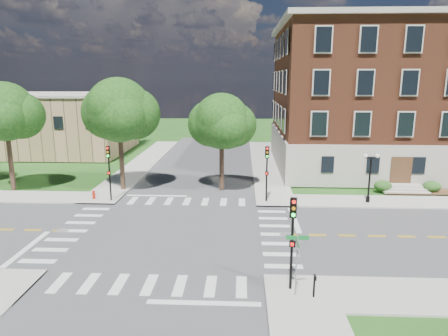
{
  "coord_description": "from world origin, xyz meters",
  "views": [
    {
      "loc": [
        4.75,
        -25.93,
        10.54
      ],
      "look_at": [
        3.27,
        6.5,
        3.2
      ],
      "focal_mm": 32.0,
      "sensor_mm": 36.0,
      "label": 1
    }
  ],
  "objects_px": {
    "traffic_signal_nw": "(109,166)",
    "street_sign_pole": "(297,253)",
    "push_button_post": "(314,284)",
    "traffic_signal_se": "(292,232)",
    "traffic_signal_ne": "(267,166)",
    "twin_lamp_west": "(370,175)",
    "fire_hydrant": "(94,195)"
  },
  "relations": [
    {
      "from": "traffic_signal_ne",
      "to": "twin_lamp_west",
      "type": "relative_size",
      "value": 1.13
    },
    {
      "from": "twin_lamp_west",
      "to": "push_button_post",
      "type": "height_order",
      "value": "twin_lamp_west"
    },
    {
      "from": "traffic_signal_ne",
      "to": "traffic_signal_nw",
      "type": "relative_size",
      "value": 1.0
    },
    {
      "from": "traffic_signal_nw",
      "to": "street_sign_pole",
      "type": "bearing_deg",
      "value": -46.72
    },
    {
      "from": "push_button_post",
      "to": "traffic_signal_se",
      "type": "bearing_deg",
      "value": 144.22
    },
    {
      "from": "fire_hydrant",
      "to": "traffic_signal_se",
      "type": "bearing_deg",
      "value": -43.55
    },
    {
      "from": "traffic_signal_se",
      "to": "traffic_signal_nw",
      "type": "distance_m",
      "value": 19.97
    },
    {
      "from": "traffic_signal_se",
      "to": "twin_lamp_west",
      "type": "distance_m",
      "value": 17.05
    },
    {
      "from": "traffic_signal_nw",
      "to": "push_button_post",
      "type": "xyz_separation_m",
      "value": [
        14.93,
        -15.11,
        -2.39
      ]
    },
    {
      "from": "push_button_post",
      "to": "fire_hydrant",
      "type": "xyz_separation_m",
      "value": [
        -16.62,
        15.56,
        -0.33
      ]
    },
    {
      "from": "street_sign_pole",
      "to": "traffic_signal_ne",
      "type": "bearing_deg",
      "value": 92.09
    },
    {
      "from": "traffic_signal_se",
      "to": "traffic_signal_nw",
      "type": "relative_size",
      "value": 1.0
    },
    {
      "from": "traffic_signal_ne",
      "to": "twin_lamp_west",
      "type": "height_order",
      "value": "traffic_signal_ne"
    },
    {
      "from": "traffic_signal_nw",
      "to": "twin_lamp_west",
      "type": "relative_size",
      "value": 1.13
    },
    {
      "from": "street_sign_pole",
      "to": "push_button_post",
      "type": "bearing_deg",
      "value": -11.89
    },
    {
      "from": "traffic_signal_ne",
      "to": "traffic_signal_nw",
      "type": "bearing_deg",
      "value": -178.29
    },
    {
      "from": "traffic_signal_se",
      "to": "twin_lamp_west",
      "type": "xyz_separation_m",
      "value": [
        8.34,
        14.85,
        -0.66
      ]
    },
    {
      "from": "twin_lamp_west",
      "to": "fire_hydrant",
      "type": "height_order",
      "value": "twin_lamp_west"
    },
    {
      "from": "street_sign_pole",
      "to": "twin_lamp_west",
      "type": "bearing_deg",
      "value": 62.13
    },
    {
      "from": "traffic_signal_ne",
      "to": "street_sign_pole",
      "type": "xyz_separation_m",
      "value": [
        0.56,
        -15.34,
        -0.88
      ]
    },
    {
      "from": "traffic_signal_se",
      "to": "twin_lamp_west",
      "type": "relative_size",
      "value": 1.13
    },
    {
      "from": "traffic_signal_ne",
      "to": "fire_hydrant",
      "type": "xyz_separation_m",
      "value": [
        -15.19,
        0.04,
        -2.72
      ]
    },
    {
      "from": "traffic_signal_ne",
      "to": "fire_hydrant",
      "type": "height_order",
      "value": "traffic_signal_ne"
    },
    {
      "from": "traffic_signal_nw",
      "to": "twin_lamp_west",
      "type": "distance_m",
      "value": 22.24
    },
    {
      "from": "twin_lamp_west",
      "to": "street_sign_pole",
      "type": "height_order",
      "value": "twin_lamp_west"
    },
    {
      "from": "street_sign_pole",
      "to": "traffic_signal_se",
      "type": "bearing_deg",
      "value": 107.61
    },
    {
      "from": "traffic_signal_nw",
      "to": "twin_lamp_west",
      "type": "height_order",
      "value": "traffic_signal_nw"
    },
    {
      "from": "traffic_signal_nw",
      "to": "street_sign_pole",
      "type": "xyz_separation_m",
      "value": [
        14.06,
        -14.93,
        -0.88
      ]
    },
    {
      "from": "traffic_signal_se",
      "to": "traffic_signal_ne",
      "type": "height_order",
      "value": "same"
    },
    {
      "from": "fire_hydrant",
      "to": "traffic_signal_nw",
      "type": "bearing_deg",
      "value": -14.7
    },
    {
      "from": "traffic_signal_nw",
      "to": "push_button_post",
      "type": "height_order",
      "value": "traffic_signal_nw"
    },
    {
      "from": "twin_lamp_west",
      "to": "street_sign_pole",
      "type": "bearing_deg",
      "value": -117.87
    }
  ]
}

